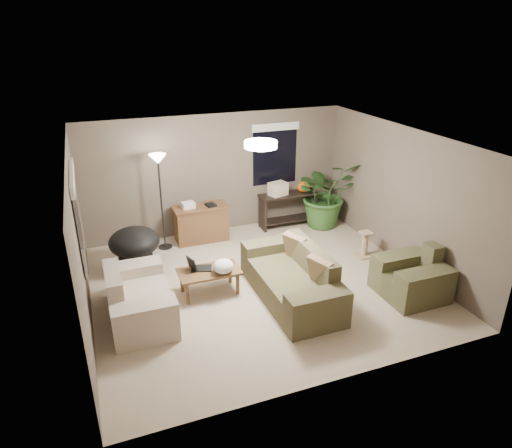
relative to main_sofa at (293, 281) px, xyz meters
name	(u,v)px	position (x,y,z in m)	size (l,w,h in m)	color
room_shell	(260,217)	(-0.36, 0.54, 0.96)	(5.50, 5.50, 5.50)	tan
main_sofa	(293,281)	(0.00, 0.00, 0.00)	(0.95, 2.20, 0.85)	#4B462D
throw_pillows	(308,259)	(0.26, 0.00, 0.36)	(0.39, 1.40, 0.47)	#8C7251
loveseat	(137,300)	(-2.43, 0.30, 0.00)	(0.90, 1.60, 0.85)	beige
armchair	(412,279)	(1.84, -0.63, 0.00)	(0.95, 1.00, 0.85)	#4C4A2D
coffee_table	(209,274)	(-1.24, 0.58, 0.06)	(1.00, 0.55, 0.42)	brown
laptop	(197,266)	(-1.41, 0.68, 0.19)	(0.42, 0.31, 0.24)	black
plastic_bag	(223,266)	(-1.04, 0.43, 0.24)	(0.33, 0.30, 0.23)	white
desk	(201,223)	(-0.84, 2.62, 0.08)	(1.10, 0.50, 0.75)	brown
desk_papers	(193,205)	(-1.00, 2.61, 0.51)	(0.69, 0.28, 0.12)	silver
console_table	(288,207)	(1.13, 2.69, 0.14)	(1.30, 0.40, 0.75)	black
pumpkin	(303,187)	(1.48, 2.69, 0.57)	(0.27, 0.27, 0.23)	orange
cardboard_box	(278,189)	(0.88, 2.69, 0.59)	(0.37, 0.28, 0.28)	beige
papasan_chair	(135,246)	(-2.27, 1.84, 0.17)	(1.14, 1.14, 0.80)	black
floor_lamp	(159,171)	(-1.62, 2.55, 1.30)	(0.32, 0.32, 1.91)	black
ceiling_fixture	(261,144)	(-0.36, 0.54, 2.15)	(0.50, 0.50, 0.10)	white
houseplant	(325,201)	(1.89, 2.44, 0.28)	(1.33, 1.48, 1.15)	#2D5923
cat_scratching_post	(365,246)	(1.90, 0.82, -0.08)	(0.32, 0.32, 0.50)	tan
window_left	(75,201)	(-3.09, 0.84, 1.49)	(0.05, 1.56, 1.33)	black
window_back	(275,144)	(0.94, 3.02, 1.49)	(1.06, 0.05, 1.33)	black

